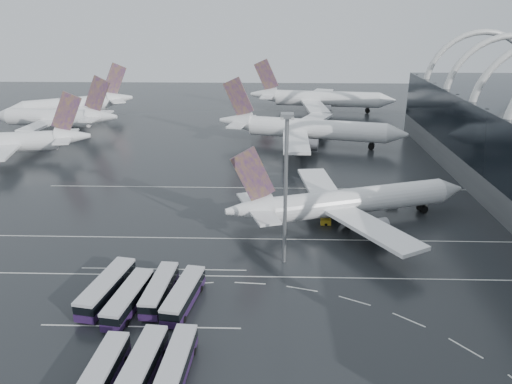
{
  "coord_description": "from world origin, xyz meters",
  "views": [
    {
      "loc": [
        -6.26,
        -73.59,
        42.13
      ],
      "look_at": [
        -8.92,
        18.74,
        7.0
      ],
      "focal_mm": 35.0,
      "sensor_mm": 36.0,
      "label": 1
    }
  ],
  "objects_px": {
    "bus_row_near_d": "(184,295)",
    "floodlight_mast": "(286,172)",
    "jet_remote_mid": "(56,118)",
    "gse_cart_belly_e": "(373,191)",
    "bus_row_far_a": "(101,374)",
    "gse_cart_belly_d": "(422,207)",
    "airliner_gate_b": "(307,129)",
    "gse_cart_belly_b": "(392,203)",
    "bus_row_far_b": "(141,368)",
    "bus_row_near_a": "(107,288)",
    "airliner_main": "(347,202)",
    "bus_row_near_b": "(129,298)",
    "airliner_gate_c": "(319,99)",
    "jet_remote_far": "(74,105)",
    "jet_remote_west": "(15,142)",
    "gse_cart_belly_c": "(326,222)",
    "bus_row_near_c": "(160,290)",
    "bus_row_far_c": "(176,364)"
  },
  "relations": [
    {
      "from": "gse_cart_belly_b",
      "to": "gse_cart_belly_e",
      "type": "bearing_deg",
      "value": 109.62
    },
    {
      "from": "bus_row_near_a",
      "to": "gse_cart_belly_e",
      "type": "height_order",
      "value": "bus_row_near_a"
    },
    {
      "from": "floodlight_mast",
      "to": "bus_row_near_c",
      "type": "bearing_deg",
      "value": -146.99
    },
    {
      "from": "bus_row_far_b",
      "to": "bus_row_far_a",
      "type": "bearing_deg",
      "value": 109.93
    },
    {
      "from": "airliner_gate_b",
      "to": "bus_row_far_c",
      "type": "relative_size",
      "value": 4.78
    },
    {
      "from": "bus_row_far_a",
      "to": "gse_cart_belly_d",
      "type": "xyz_separation_m",
      "value": [
        52.78,
        55.4,
        -1.17
      ]
    },
    {
      "from": "airliner_main",
      "to": "gse_cart_belly_c",
      "type": "bearing_deg",
      "value": 175.92
    },
    {
      "from": "jet_remote_mid",
      "to": "bus_row_near_b",
      "type": "bearing_deg",
      "value": 123.32
    },
    {
      "from": "bus_row_near_b",
      "to": "bus_row_far_a",
      "type": "height_order",
      "value": "bus_row_near_b"
    },
    {
      "from": "jet_remote_mid",
      "to": "jet_remote_far",
      "type": "relative_size",
      "value": 1.05
    },
    {
      "from": "airliner_gate_b",
      "to": "floodlight_mast",
      "type": "height_order",
      "value": "floodlight_mast"
    },
    {
      "from": "bus_row_near_c",
      "to": "gse_cart_belly_c",
      "type": "height_order",
      "value": "bus_row_near_c"
    },
    {
      "from": "bus_row_near_d",
      "to": "gse_cart_belly_b",
      "type": "distance_m",
      "value": 56.41
    },
    {
      "from": "jet_remote_mid",
      "to": "gse_cart_belly_e",
      "type": "relative_size",
      "value": 21.0
    },
    {
      "from": "jet_remote_west",
      "to": "gse_cart_belly_b",
      "type": "bearing_deg",
      "value": 151.0
    },
    {
      "from": "bus_row_far_a",
      "to": "floodlight_mast",
      "type": "xyz_separation_m",
      "value": [
        22.02,
        30.76,
        14.69
      ]
    },
    {
      "from": "gse_cart_belly_e",
      "to": "jet_remote_mid",
      "type": "bearing_deg",
      "value": 150.14
    },
    {
      "from": "bus_row_near_b",
      "to": "gse_cart_belly_d",
      "type": "distance_m",
      "value": 66.86
    },
    {
      "from": "airliner_main",
      "to": "gse_cart_belly_d",
      "type": "bearing_deg",
      "value": 5.43
    },
    {
      "from": "bus_row_near_a",
      "to": "bus_row_far_a",
      "type": "distance_m",
      "value": 18.93
    },
    {
      "from": "bus_row_near_a",
      "to": "bus_row_near_b",
      "type": "xyz_separation_m",
      "value": [
        3.98,
        -2.5,
        -0.13
      ]
    },
    {
      "from": "jet_remote_far",
      "to": "gse_cart_belly_d",
      "type": "distance_m",
      "value": 139.71
    },
    {
      "from": "bus_row_near_d",
      "to": "gse_cart_belly_b",
      "type": "bearing_deg",
      "value": -35.47
    },
    {
      "from": "jet_remote_west",
      "to": "jet_remote_far",
      "type": "distance_m",
      "value": 52.8
    },
    {
      "from": "airliner_gate_c",
      "to": "jet_remote_west",
      "type": "relative_size",
      "value": 1.36
    },
    {
      "from": "jet_remote_west",
      "to": "bus_row_near_b",
      "type": "xyz_separation_m",
      "value": [
        52.43,
        -74.38,
        -3.15
      ]
    },
    {
      "from": "jet_remote_mid",
      "to": "bus_row_far_b",
      "type": "bearing_deg",
      "value": 122.57
    },
    {
      "from": "bus_row_near_c",
      "to": "gse_cart_belly_c",
      "type": "bearing_deg",
      "value": -40.58
    },
    {
      "from": "bus_row_far_a",
      "to": "gse_cart_belly_d",
      "type": "bearing_deg",
      "value": -39.91
    },
    {
      "from": "bus_row_near_a",
      "to": "gse_cart_belly_b",
      "type": "relative_size",
      "value": 5.62
    },
    {
      "from": "jet_remote_mid",
      "to": "gse_cart_belly_e",
      "type": "height_order",
      "value": "jet_remote_mid"
    },
    {
      "from": "gse_cart_belly_c",
      "to": "gse_cart_belly_e",
      "type": "distance_m",
      "value": 22.21
    },
    {
      "from": "jet_remote_far",
      "to": "floodlight_mast",
      "type": "relative_size",
      "value": 1.67
    },
    {
      "from": "floodlight_mast",
      "to": "gse_cart_belly_e",
      "type": "distance_m",
      "value": 43.14
    },
    {
      "from": "gse_cart_belly_d",
      "to": "gse_cart_belly_e",
      "type": "xyz_separation_m",
      "value": [
        -8.92,
        9.05,
        0.08
      ]
    },
    {
      "from": "airliner_main",
      "to": "bus_row_near_d",
      "type": "xyz_separation_m",
      "value": [
        -28.22,
        -30.65,
        -2.71
      ]
    },
    {
      "from": "bus_row_far_b",
      "to": "floodlight_mast",
      "type": "height_order",
      "value": "floodlight_mast"
    },
    {
      "from": "airliner_gate_b",
      "to": "jet_remote_mid",
      "type": "relative_size",
      "value": 1.29
    },
    {
      "from": "bus_row_far_a",
      "to": "gse_cart_belly_e",
      "type": "height_order",
      "value": "bus_row_far_a"
    },
    {
      "from": "gse_cart_belly_b",
      "to": "airliner_gate_c",
      "type": "bearing_deg",
      "value": 94.05
    },
    {
      "from": "airliner_main",
      "to": "bus_row_far_a",
      "type": "bearing_deg",
      "value": -144.93
    },
    {
      "from": "jet_remote_west",
      "to": "floodlight_mast",
      "type": "xyz_separation_m",
      "value": [
        75.49,
        -59.37,
        11.47
      ]
    },
    {
      "from": "bus_row_near_b",
      "to": "airliner_gate_c",
      "type": "bearing_deg",
      "value": -7.4
    },
    {
      "from": "bus_row_near_d",
      "to": "floodlight_mast",
      "type": "height_order",
      "value": "floodlight_mast"
    },
    {
      "from": "bus_row_near_b",
      "to": "gse_cart_belly_c",
      "type": "relative_size",
      "value": 6.43
    },
    {
      "from": "jet_remote_far",
      "to": "airliner_main",
      "type": "bearing_deg",
      "value": 104.12
    },
    {
      "from": "jet_remote_west",
      "to": "jet_remote_mid",
      "type": "distance_m",
      "value": 30.52
    },
    {
      "from": "bus_row_near_a",
      "to": "gse_cart_belly_d",
      "type": "bearing_deg",
      "value": -47.04
    },
    {
      "from": "jet_remote_far",
      "to": "bus_row_near_a",
      "type": "relative_size",
      "value": 3.07
    },
    {
      "from": "airliner_main",
      "to": "jet_remote_mid",
      "type": "xyz_separation_m",
      "value": [
        -89.12,
        73.11,
        0.69
      ]
    }
  ]
}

